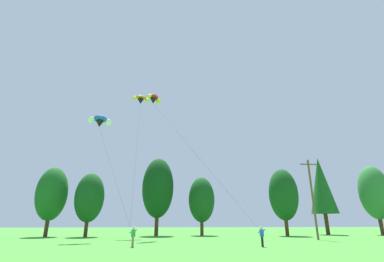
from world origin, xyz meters
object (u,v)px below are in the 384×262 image
kite_flyer_near (133,235)px  parafoil_kite_far_orange (141,99)px  utility_pole (312,196)px  parafoil_kite_high_blue_white (100,121)px  kite_flyer_mid (262,235)px  parafoil_kite_mid_red_yellow (154,99)px

kite_flyer_near → parafoil_kite_far_orange: bearing=96.8°
utility_pole → parafoil_kite_high_blue_white: bearing=178.1°
utility_pole → kite_flyer_mid: size_ratio=5.88×
kite_flyer_mid → parafoil_kite_mid_red_yellow: parafoil_kite_mid_red_yellow is taller
parafoil_kite_high_blue_white → utility_pole: bearing=-1.9°
parafoil_kite_mid_red_yellow → parafoil_kite_high_blue_white: bearing=-147.4°
utility_pole → parafoil_kite_high_blue_white: 29.37m
utility_pole → kite_flyer_near: (-21.35, -8.54, -4.23)m
kite_flyer_mid → parafoil_kite_mid_red_yellow: 26.57m
parafoil_kite_mid_red_yellow → utility_pole: bearing=-13.9°
kite_flyer_near → kite_flyer_mid: bearing=-3.9°
kite_flyer_near → parafoil_kite_mid_red_yellow: 23.77m
kite_flyer_near → parafoil_kite_far_orange: parafoil_kite_far_orange is taller
kite_flyer_mid → kite_flyer_near: bearing=176.1°
kite_flyer_near → parafoil_kite_mid_red_yellow: (0.32, 13.73, 19.40)m
kite_flyer_near → kite_flyer_mid: 11.28m
utility_pole → parafoil_kite_mid_red_yellow: parafoil_kite_mid_red_yellow is taller
kite_flyer_mid → parafoil_kite_high_blue_white: parafoil_kite_high_blue_white is taller
kite_flyer_near → parafoil_kite_high_blue_white: parafoil_kite_high_blue_white is taller
parafoil_kite_high_blue_white → parafoil_kite_far_orange: bearing=65.1°
kite_flyer_mid → parafoil_kite_high_blue_white: bearing=149.9°
kite_flyer_near → parafoil_kite_far_orange: (-2.20, 18.44, 21.37)m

